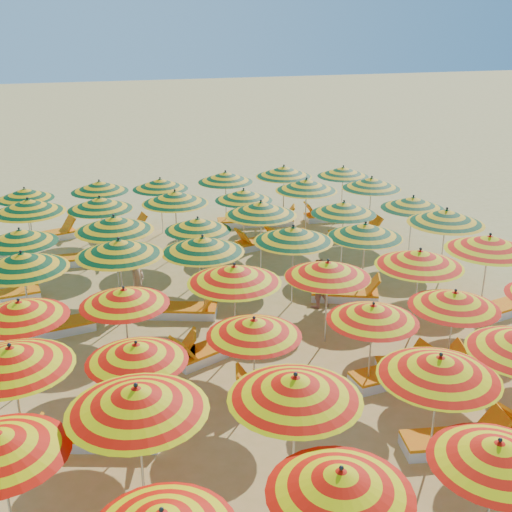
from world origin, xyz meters
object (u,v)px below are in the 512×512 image
umbrella_24 (22,261)px  lounger_14 (55,328)px  lounger_7 (279,393)px  umbrella_37 (100,203)px  umbrella_2 (341,482)px  lounger_11 (158,357)px  umbrella_16 (455,299)px  umbrella_30 (20,236)px  umbrella_12 (11,357)px  umbrella_43 (99,186)px  umbrella_18 (19,310)px  lounger_17 (3,297)px  umbrella_29 (446,216)px  lounger_6 (114,436)px  umbrella_31 (114,224)px  umbrella_47 (343,172)px  umbrella_3 (498,453)px  umbrella_33 (261,209)px  lounger_18 (87,258)px  lounger_16 (346,294)px  beachgoer_b (318,283)px  umbrella_36 (28,206)px  lounger_13 (502,308)px  lounger_26 (327,216)px  lounger_20 (289,238)px  umbrella_39 (244,195)px  lounger_12 (209,351)px  umbrella_44 (160,184)px  umbrella_28 (365,230)px  umbrella_25 (119,248)px  lounger_2 (455,442)px  umbrella_8 (295,387)px  lounger_21 (356,233)px  lounger_22 (50,236)px  umbrella_22 (420,258)px  umbrella_21 (328,269)px  umbrella_14 (254,327)px  umbrella_27 (293,234)px  umbrella_42 (25,194)px  beachgoer_a (137,282)px  lounger_25 (271,220)px  umbrella_32 (198,224)px  umbrella_7 (137,399)px  umbrella_9 (440,367)px  lounger_8 (393,374)px  umbrella_46 (284,171)px  umbrella_41 (372,183)px  lounger_19 (261,242)px

umbrella_24 → lounger_14: umbrella_24 is taller
lounger_7 → umbrella_37: bearing=-58.4°
umbrella_2 → lounger_11: size_ratio=1.19×
umbrella_16 → umbrella_30: umbrella_30 is taller
umbrella_12 → umbrella_43: bearing=79.9°
umbrella_18 → lounger_17: umbrella_18 is taller
umbrella_29 → lounger_6: umbrella_29 is taller
umbrella_31 → umbrella_47: 9.43m
umbrella_3 → umbrella_33: umbrella_33 is taller
lounger_18 → umbrella_29: bearing=-24.9°
lounger_16 → beachgoer_b: (-0.87, -0.17, 0.49)m
umbrella_36 → umbrella_37: (1.96, 0.13, -0.12)m
lounger_13 → umbrella_18: bearing=168.5°
umbrella_16 → lounger_26: size_ratio=1.10×
umbrella_30 → lounger_20: umbrella_30 is taller
umbrella_39 → lounger_12: bearing=-111.1°
umbrella_44 → lounger_13: umbrella_44 is taller
umbrella_28 → lounger_11: umbrella_28 is taller
umbrella_37 → umbrella_43: bearing=87.2°
umbrella_28 → lounger_7: (-3.60, -4.08, -1.65)m
umbrella_25 → umbrella_31: 1.86m
lounger_2 → umbrella_8: bearing=-166.7°
umbrella_28 → umbrella_33: 3.12m
umbrella_3 → lounger_21: bearing=73.1°
umbrella_31 → lounger_22: bearing=110.8°
umbrella_22 → umbrella_29: bearing=48.4°
umbrella_31 → umbrella_36: bearing=133.7°
umbrella_21 → lounger_17: 8.49m
lounger_2 → lounger_17: same height
umbrella_30 → lounger_6: (1.69, -6.71, -1.58)m
umbrella_14 → umbrella_28: size_ratio=0.85×
umbrella_27 → lounger_14: 6.09m
umbrella_42 → beachgoer_a: size_ratio=1.44×
lounger_17 → lounger_25: same height
lounger_17 → beachgoer_b: size_ratio=1.41×
lounger_12 → lounger_21: 8.97m
beachgoer_b → lounger_20: bearing=-111.9°
umbrella_22 → lounger_17: 10.44m
umbrella_32 → lounger_12: (-0.63, -4.15, -1.52)m
umbrella_7 → umbrella_12: umbrella_7 is taller
umbrella_9 → lounger_22: umbrella_9 is taller
umbrella_22 → lounger_17: (-9.30, 4.41, -1.70)m
umbrella_2 → lounger_11: umbrella_2 is taller
umbrella_39 → lounger_16: 5.17m
lounger_8 → lounger_22: 12.81m
umbrella_33 → umbrella_9: bearing=-88.0°
umbrella_46 → lounger_2: (-1.19, -12.90, -1.68)m
umbrella_28 → umbrella_41: bearing=62.6°
umbrella_22 → lounger_12: 5.11m
umbrella_2 → lounger_19: (2.76, 12.69, -1.56)m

